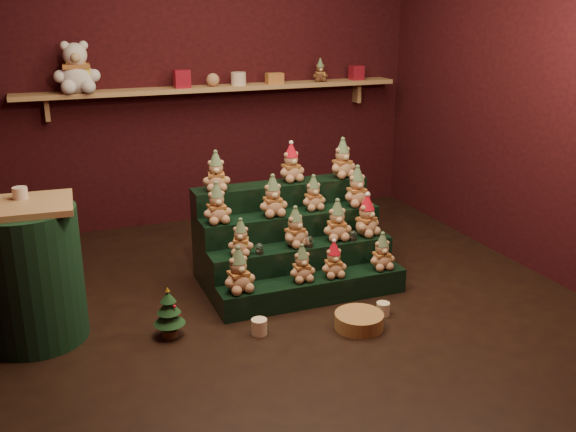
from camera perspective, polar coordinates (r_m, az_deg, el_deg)
name	(u,v)px	position (r m, az deg, el deg)	size (l,w,h in m)	color
ground	(290,296)	(4.75, 0.22, -7.14)	(4.00, 4.00, 0.00)	black
back_wall	(211,75)	(6.27, -6.84, 12.32)	(4.00, 0.10, 2.80)	black
front_wall	(487,180)	(2.58, 17.28, 3.08)	(4.00, 0.10, 2.80)	black
right_wall	(535,91)	(5.43, 21.13, 10.32)	(0.10, 4.00, 2.80)	black
back_shelf	(217,89)	(6.12, -6.37, 11.18)	(3.60, 0.26, 0.24)	#A57D52
riser_tier_front	(314,290)	(4.64, 2.29, -6.57)	(1.40, 0.22, 0.18)	black
riser_tier_midfront	(302,267)	(4.79, 1.25, -4.57)	(1.40, 0.22, 0.36)	black
riser_tier_midback	(291,246)	(4.95, 0.27, -2.68)	(1.40, 0.22, 0.54)	black
riser_tier_back	(281,226)	(5.11, -0.64, -0.92)	(1.40, 0.22, 0.72)	black
teddy_0	(239,270)	(4.36, -4.42, -4.78)	(0.22, 0.20, 0.31)	tan
teddy_1	(302,263)	(4.52, 1.25, -4.22)	(0.19, 0.17, 0.26)	tan
teddy_2	(334,259)	(4.60, 4.08, -3.86)	(0.19, 0.17, 0.26)	tan
teddy_3	(382,251)	(4.77, 8.35, -3.12)	(0.19, 0.17, 0.27)	tan
teddy_4	(241,237)	(4.52, -4.22, -1.88)	(0.18, 0.16, 0.25)	tan
teddy_5	(295,227)	(4.66, 0.65, -0.97)	(0.21, 0.19, 0.29)	tan
teddy_6	(337,220)	(4.79, 4.38, -0.37)	(0.22, 0.19, 0.30)	tan
teddy_7	(367,216)	(4.91, 7.01, 0.03)	(0.22, 0.20, 0.31)	tan
teddy_8	(217,203)	(4.63, -6.36, 1.15)	(0.21, 0.19, 0.29)	tan
teddy_9	(273,196)	(4.75, -1.36, 1.79)	(0.22, 0.19, 0.30)	tan
teddy_10	(313,193)	(4.90, 2.27, 2.06)	(0.19, 0.17, 0.26)	tan
teddy_11	(357,186)	(5.02, 6.15, 2.63)	(0.22, 0.20, 0.31)	tan
teddy_12	(216,171)	(4.79, -6.41, 3.97)	(0.21, 0.18, 0.29)	tan
teddy_13	(291,163)	(5.01, 0.28, 4.76)	(0.21, 0.19, 0.29)	tan
teddy_14	(342,158)	(5.15, 4.86, 5.13)	(0.22, 0.20, 0.31)	tan
snow_globe_a	(259,248)	(4.54, -2.56, -2.90)	(0.06, 0.06, 0.08)	black
snow_globe_b	(309,241)	(4.67, 1.87, -2.27)	(0.06, 0.06, 0.08)	black
snow_globe_c	(353,236)	(4.81, 5.80, -1.74)	(0.06, 0.06, 0.08)	black
side_table	(30,273)	(4.32, -21.93, -4.75)	(0.63, 0.63, 0.91)	#A57D52
table_ornament	(20,193)	(4.26, -22.72, 1.90)	(0.09, 0.09, 0.07)	beige
mini_christmas_tree	(169,312)	(4.21, -10.54, -8.43)	(0.20, 0.20, 0.35)	#4E311C
mug_left	(259,327)	(4.23, -2.57, -9.80)	(0.10, 0.10, 0.10)	beige
mug_right	(383,309)	(4.51, 8.44, -8.17)	(0.09, 0.09, 0.09)	beige
wicker_basket	(359,321)	(4.32, 6.33, -9.24)	(0.33, 0.33, 0.10)	#AC8545
white_bear	(75,60)	(5.86, -18.37, 12.99)	(0.39, 0.35, 0.54)	silver
brown_bear	(320,71)	(6.42, 2.88, 12.78)	(0.15, 0.14, 0.21)	#53321B
gift_tin_red_a	(182,79)	(6.01, -9.43, 11.94)	(0.14, 0.14, 0.16)	maroon
gift_tin_cream	(239,79)	(6.14, -4.42, 12.07)	(0.14, 0.14, 0.12)	beige
gift_tin_red_b	(356,73)	(6.61, 6.10, 12.55)	(0.12, 0.12, 0.14)	maroon
shelf_plush_ball	(213,80)	(6.07, -6.69, 11.94)	(0.12, 0.12, 0.12)	tan
scarf_gift_box	(275,78)	(6.26, -1.20, 12.14)	(0.16, 0.10, 0.10)	#EC5721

